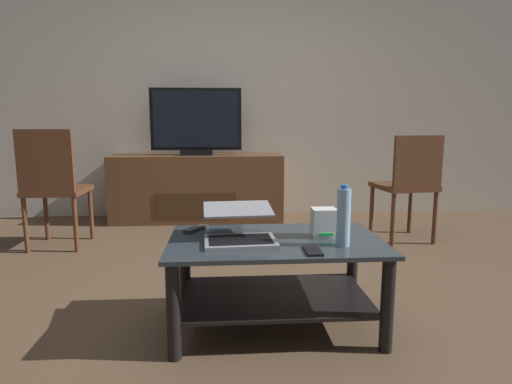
{
  "coord_description": "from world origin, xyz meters",
  "views": [
    {
      "loc": [
        -0.14,
        -2.3,
        1.02
      ],
      "look_at": [
        0.04,
        0.2,
        0.6
      ],
      "focal_mm": 30.14,
      "sensor_mm": 36.0,
      "label": 1
    }
  ],
  "objects_px": {
    "laptop": "(239,228)",
    "water_bottle_near": "(344,217)",
    "coffee_table": "(275,268)",
    "television": "(196,123)",
    "dining_chair": "(409,181)",
    "tv_remote": "(196,229)",
    "side_chair": "(53,183)",
    "media_cabinet": "(198,188)",
    "cell_phone": "(313,251)",
    "router_box": "(324,223)"
  },
  "relations": [
    {
      "from": "media_cabinet",
      "to": "dining_chair",
      "type": "height_order",
      "value": "dining_chair"
    },
    {
      "from": "dining_chair",
      "to": "router_box",
      "type": "distance_m",
      "value": 1.77
    },
    {
      "from": "television",
      "to": "router_box",
      "type": "height_order",
      "value": "television"
    },
    {
      "from": "television",
      "to": "tv_remote",
      "type": "xyz_separation_m",
      "value": [
        0.14,
        -2.21,
        -0.54
      ]
    },
    {
      "from": "water_bottle_near",
      "to": "tv_remote",
      "type": "xyz_separation_m",
      "value": [
        -0.69,
        0.32,
        -0.12
      ]
    },
    {
      "from": "cell_phone",
      "to": "tv_remote",
      "type": "relative_size",
      "value": 0.88
    },
    {
      "from": "television",
      "to": "cell_phone",
      "type": "distance_m",
      "value": 2.75
    },
    {
      "from": "media_cabinet",
      "to": "side_chair",
      "type": "xyz_separation_m",
      "value": [
        -1.07,
        -0.96,
        0.2
      ]
    },
    {
      "from": "tv_remote",
      "to": "coffee_table",
      "type": "bearing_deg",
      "value": 9.56
    },
    {
      "from": "dining_chair",
      "to": "water_bottle_near",
      "type": "distance_m",
      "value": 1.88
    },
    {
      "from": "laptop",
      "to": "tv_remote",
      "type": "height_order",
      "value": "laptop"
    },
    {
      "from": "side_chair",
      "to": "water_bottle_near",
      "type": "distance_m",
      "value": 2.48
    },
    {
      "from": "television",
      "to": "side_chair",
      "type": "xyz_separation_m",
      "value": [
        -1.07,
        -0.94,
        -0.46
      ]
    },
    {
      "from": "laptop",
      "to": "water_bottle_near",
      "type": "bearing_deg",
      "value": -14.89
    },
    {
      "from": "dining_chair",
      "to": "side_chair",
      "type": "relative_size",
      "value": 0.95
    },
    {
      "from": "laptop",
      "to": "tv_remote",
      "type": "bearing_deg",
      "value": 137.91
    },
    {
      "from": "media_cabinet",
      "to": "television",
      "type": "relative_size",
      "value": 1.9
    },
    {
      "from": "laptop",
      "to": "water_bottle_near",
      "type": "relative_size",
      "value": 1.38
    },
    {
      "from": "media_cabinet",
      "to": "water_bottle_near",
      "type": "relative_size",
      "value": 6.12
    },
    {
      "from": "dining_chair",
      "to": "router_box",
      "type": "height_order",
      "value": "dining_chair"
    },
    {
      "from": "coffee_table",
      "to": "router_box",
      "type": "xyz_separation_m",
      "value": [
        0.24,
        0.03,
        0.22
      ]
    },
    {
      "from": "television",
      "to": "laptop",
      "type": "height_order",
      "value": "television"
    },
    {
      "from": "laptop",
      "to": "cell_phone",
      "type": "height_order",
      "value": "laptop"
    },
    {
      "from": "coffee_table",
      "to": "dining_chair",
      "type": "height_order",
      "value": "dining_chair"
    },
    {
      "from": "side_chair",
      "to": "router_box",
      "type": "xyz_separation_m",
      "value": [
        1.84,
        -1.43,
        -0.01
      ]
    },
    {
      "from": "tv_remote",
      "to": "media_cabinet",
      "type": "bearing_deg",
      "value": 128.79
    },
    {
      "from": "coffee_table",
      "to": "water_bottle_near",
      "type": "bearing_deg",
      "value": -24.16
    },
    {
      "from": "tv_remote",
      "to": "side_chair",
      "type": "bearing_deg",
      "value": 168.91
    },
    {
      "from": "television",
      "to": "coffee_table",
      "type": "bearing_deg",
      "value": -77.55
    },
    {
      "from": "television",
      "to": "router_box",
      "type": "bearing_deg",
      "value": -71.95
    },
    {
      "from": "media_cabinet",
      "to": "dining_chair",
      "type": "relative_size",
      "value": 1.91
    },
    {
      "from": "dining_chair",
      "to": "tv_remote",
      "type": "bearing_deg",
      "value": -143.09
    },
    {
      "from": "cell_phone",
      "to": "tv_remote",
      "type": "distance_m",
      "value": 0.67
    },
    {
      "from": "media_cabinet",
      "to": "laptop",
      "type": "xyz_separation_m",
      "value": [
        0.35,
        -2.43,
        0.17
      ]
    },
    {
      "from": "coffee_table",
      "to": "side_chair",
      "type": "height_order",
      "value": "side_chair"
    },
    {
      "from": "media_cabinet",
      "to": "cell_phone",
      "type": "relative_size",
      "value": 12.38
    },
    {
      "from": "coffee_table",
      "to": "laptop",
      "type": "xyz_separation_m",
      "value": [
        -0.18,
        -0.01,
        0.21
      ]
    },
    {
      "from": "dining_chair",
      "to": "side_chair",
      "type": "distance_m",
      "value": 2.89
    },
    {
      "from": "cell_phone",
      "to": "television",
      "type": "bearing_deg",
      "value": 104.91
    },
    {
      "from": "media_cabinet",
      "to": "side_chair",
      "type": "relative_size",
      "value": 1.81
    },
    {
      "from": "dining_chair",
      "to": "media_cabinet",
      "type": "bearing_deg",
      "value": 152.11
    },
    {
      "from": "water_bottle_near",
      "to": "cell_phone",
      "type": "distance_m",
      "value": 0.22
    },
    {
      "from": "laptop",
      "to": "cell_phone",
      "type": "bearing_deg",
      "value": -33.61
    },
    {
      "from": "water_bottle_near",
      "to": "cell_phone",
      "type": "relative_size",
      "value": 2.02
    },
    {
      "from": "coffee_table",
      "to": "dining_chair",
      "type": "distance_m",
      "value": 1.96
    },
    {
      "from": "media_cabinet",
      "to": "cell_phone",
      "type": "height_order",
      "value": "media_cabinet"
    },
    {
      "from": "coffee_table",
      "to": "television",
      "type": "relative_size",
      "value": 1.13
    },
    {
      "from": "tv_remote",
      "to": "water_bottle_near",
      "type": "bearing_deg",
      "value": 10.24
    },
    {
      "from": "coffee_table",
      "to": "tv_remote",
      "type": "bearing_deg",
      "value": 154.23
    },
    {
      "from": "side_chair",
      "to": "router_box",
      "type": "distance_m",
      "value": 2.33
    }
  ]
}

